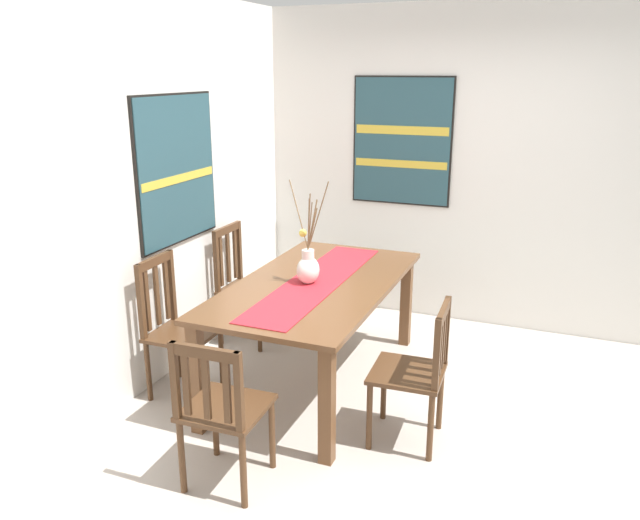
% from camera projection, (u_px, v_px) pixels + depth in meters
% --- Properties ---
extents(ground_plane, '(6.40, 6.40, 0.03)m').
position_uv_depth(ground_plane, '(406.00, 418.00, 4.07)').
color(ground_plane, '#B2A89E').
extents(wall_back, '(6.40, 0.12, 2.70)m').
position_uv_depth(wall_back, '(154.00, 192.00, 4.34)').
color(wall_back, silver).
rests_on(wall_back, ground_plane).
extents(wall_side, '(0.12, 6.40, 2.70)m').
position_uv_depth(wall_side, '(468.00, 169.00, 5.32)').
color(wall_side, silver).
rests_on(wall_side, ground_plane).
extents(dining_table, '(1.91, 1.01, 0.76)m').
position_uv_depth(dining_table, '(316.00, 295.00, 4.33)').
color(dining_table, brown).
rests_on(dining_table, ground_plane).
extents(table_runner, '(1.75, 0.36, 0.01)m').
position_uv_depth(table_runner, '(316.00, 281.00, 4.30)').
color(table_runner, '#B7232D').
rests_on(table_runner, dining_table).
extents(centerpiece_vase, '(0.18, 0.32, 0.71)m').
position_uv_depth(centerpiece_vase, '(308.00, 267.00, 4.24)').
color(centerpiece_vase, silver).
rests_on(centerpiece_vase, dining_table).
extents(chair_0, '(0.44, 0.44, 0.88)m').
position_uv_depth(chair_0, '(417.00, 370.00, 3.68)').
color(chair_0, '#4C301C').
rests_on(chair_0, ground_plane).
extents(chair_1, '(0.42, 0.42, 0.96)m').
position_uv_depth(chair_1, '(243.00, 283.00, 5.11)').
color(chair_1, '#4C301C').
rests_on(chair_1, ground_plane).
extents(chair_2, '(0.43, 0.43, 0.97)m').
position_uv_depth(chair_2, '(176.00, 326.00, 4.25)').
color(chair_2, '#4C301C').
rests_on(chair_2, ground_plane).
extents(chair_3, '(0.44, 0.44, 0.88)m').
position_uv_depth(chair_3, '(221.00, 409.00, 3.26)').
color(chair_3, '#4C301C').
rests_on(chair_3, ground_plane).
extents(painting_on_back_wall, '(0.93, 0.05, 1.06)m').
position_uv_depth(painting_on_back_wall, '(176.00, 170.00, 4.45)').
color(painting_on_back_wall, black).
extents(painting_on_side_wall, '(0.05, 0.88, 1.10)m').
position_uv_depth(painting_on_side_wall, '(402.00, 142.00, 5.40)').
color(painting_on_side_wall, black).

